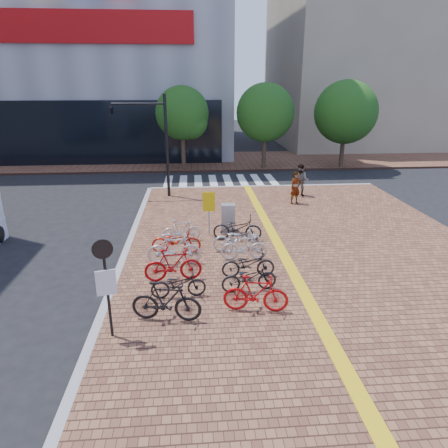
{
  "coord_description": "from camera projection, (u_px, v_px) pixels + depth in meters",
  "views": [
    {
      "loc": [
        -1.32,
        -12.1,
        6.28
      ],
      "look_at": [
        -0.23,
        1.84,
        1.3
      ],
      "focal_mm": 32.0,
      "sensor_mm": 36.0,
      "label": 1
    }
  ],
  "objects": [
    {
      "name": "bike_11",
      "position": [
        237.0,
        228.0,
        16.26
      ],
      "size": [
        2.05,
        0.96,
        1.04
      ],
      "primitive_type": "imported",
      "rotation": [
        0.0,
        0.0,
        1.43
      ],
      "color": "black",
      "rests_on": "sidewalk"
    },
    {
      "name": "tactile_strip",
      "position": [
        346.0,
        371.0,
        8.97
      ],
      "size": [
        0.4,
        34.0,
        0.01
      ],
      "primitive_type": "cube",
      "color": "gold",
      "rests_on": "sidewalk"
    },
    {
      "name": "kerb_north",
      "position": [
        263.0,
        187.0,
        25.03
      ],
      "size": [
        14.0,
        0.25,
        0.15
      ],
      "primitive_type": "cube",
      "color": "gray",
      "rests_on": "ground"
    },
    {
      "name": "building_beige",
      "position": [
        374.0,
        55.0,
        41.93
      ],
      "size": [
        20.0,
        18.0,
        18.0
      ],
      "primitive_type": "cube",
      "color": "gray",
      "rests_on": "ground"
    },
    {
      "name": "bike_9",
      "position": [
        244.0,
        247.0,
        14.43
      ],
      "size": [
        1.72,
        0.51,
        1.03
      ],
      "primitive_type": "imported",
      "rotation": [
        0.0,
        0.0,
        1.56
      ],
      "color": "silver",
      "rests_on": "sidewalk"
    },
    {
      "name": "bike_6",
      "position": [
        256.0,
        294.0,
        11.16
      ],
      "size": [
        1.89,
        0.8,
        1.1
      ],
      "primitive_type": "imported",
      "rotation": [
        0.0,
        0.0,
        1.41
      ],
      "color": "red",
      "rests_on": "sidewalk"
    },
    {
      "name": "pedestrian_b",
      "position": [
        301.0,
        180.0,
        22.52
      ],
      "size": [
        1.1,
        1.02,
        1.8
      ],
      "primitive_type": "imported",
      "rotation": [
        0.0,
        0.0,
        -0.5
      ],
      "color": "#48505C",
      "rests_on": "sidewalk"
    },
    {
      "name": "pedestrian_a",
      "position": [
        295.0,
        188.0,
        21.08
      ],
      "size": [
        0.74,
        0.62,
        1.72
      ],
      "primitive_type": "imported",
      "rotation": [
        0.0,
        0.0,
        0.39
      ],
      "color": "gray",
      "rests_on": "sidewalk"
    },
    {
      "name": "kerb_west",
      "position": [
        74.0,
        389.0,
        8.55
      ],
      "size": [
        0.25,
        34.0,
        0.15
      ],
      "primitive_type": "cube",
      "color": "gray",
      "rests_on": "ground"
    },
    {
      "name": "bike_2",
      "position": [
        173.0,
        265.0,
        12.89
      ],
      "size": [
        1.9,
        0.67,
        1.12
      ],
      "primitive_type": "imported",
      "rotation": [
        0.0,
        0.0,
        1.65
      ],
      "color": "#A00B0E",
      "rests_on": "sidewalk"
    },
    {
      "name": "traffic_light_pole",
      "position": [
        142.0,
        127.0,
        21.42
      ],
      "size": [
        2.99,
        1.15,
        5.57
      ],
      "color": "black",
      "rests_on": "sidewalk"
    },
    {
      "name": "bike_3",
      "position": [
        174.0,
        249.0,
        14.08
      ],
      "size": [
        1.92,
        0.58,
        1.15
      ],
      "primitive_type": "imported",
      "rotation": [
        0.0,
        0.0,
        1.55
      ],
      "color": "silver",
      "rests_on": "sidewalk"
    },
    {
      "name": "bike_10",
      "position": [
        237.0,
        238.0,
        15.26
      ],
      "size": [
        1.92,
        0.81,
        0.98
      ],
      "primitive_type": "imported",
      "rotation": [
        0.0,
        0.0,
        1.66
      ],
      "color": "#B6B6BB",
      "rests_on": "sidewalk"
    },
    {
      "name": "street_trees",
      "position": [
        279.0,
        114.0,
        28.96
      ],
      "size": [
        16.2,
        4.6,
        6.35
      ],
      "color": "#38281E",
      "rests_on": "far_sidewalk"
    },
    {
      "name": "crosswalk",
      "position": [
        221.0,
        181.0,
        26.75
      ],
      "size": [
        7.5,
        4.0,
        0.01
      ],
      "color": "silver",
      "rests_on": "ground"
    },
    {
      "name": "ground",
      "position": [
        235.0,
        278.0,
        13.57
      ],
      "size": [
        120.0,
        120.0,
        0.0
      ],
      "primitive_type": "plane",
      "color": "black",
      "rests_on": "ground"
    },
    {
      "name": "sidewalk",
      "position": [
        389.0,
        371.0,
        9.07
      ],
      "size": [
        14.0,
        34.0,
        0.15
      ],
      "primitive_type": "cube",
      "color": "brown",
      "rests_on": "ground"
    },
    {
      "name": "bike_0",
      "position": [
        166.0,
        301.0,
        10.71
      ],
      "size": [
        1.98,
        0.86,
        1.15
      ],
      "primitive_type": "imported",
      "rotation": [
        0.0,
        0.0,
        1.4
      ],
      "color": "black",
      "rests_on": "sidewalk"
    },
    {
      "name": "bike_5",
      "position": [
        181.0,
        230.0,
        16.15
      ],
      "size": [
        1.61,
        0.63,
        0.94
      ],
      "primitive_type": "imported",
      "rotation": [
        0.0,
        0.0,
        1.69
      ],
      "color": "silver",
      "rests_on": "sidewalk"
    },
    {
      "name": "yellow_sign",
      "position": [
        209.0,
        206.0,
        16.49
      ],
      "size": [
        0.51,
        0.12,
        1.9
      ],
      "color": "#B7B7BC",
      "rests_on": "sidewalk"
    },
    {
      "name": "far_sidewalk",
      "position": [
        209.0,
        161.0,
        33.27
      ],
      "size": [
        70.0,
        8.0,
        0.15
      ],
      "primitive_type": "cube",
      "color": "brown",
      "rests_on": "ground"
    },
    {
      "name": "bike_8",
      "position": [
        248.0,
        264.0,
        13.18
      ],
      "size": [
        1.77,
        0.64,
        0.93
      ],
      "primitive_type": "imported",
      "rotation": [
        0.0,
        0.0,
        1.58
      ],
      "color": "black",
      "rests_on": "sidewalk"
    },
    {
      "name": "utility_box",
      "position": [
        228.0,
        219.0,
        17.01
      ],
      "size": [
        0.61,
        0.46,
        1.27
      ],
      "primitive_type": "cube",
      "rotation": [
        0.0,
        0.0,
        -0.07
      ],
      "color": "#ADAEB2",
      "rests_on": "sidewalk"
    },
    {
      "name": "bike_7",
      "position": [
        249.0,
        277.0,
        12.29
      ],
      "size": [
        1.8,
        0.82,
        0.92
      ],
      "primitive_type": "imported",
      "rotation": [
        0.0,
        0.0,
        1.69
      ],
      "color": "black",
      "rests_on": "sidewalk"
    },
    {
      "name": "bike_1",
      "position": [
        178.0,
        284.0,
        11.93
      ],
      "size": [
        1.69,
        0.7,
        0.87
      ],
      "primitive_type": "imported",
      "rotation": [
        0.0,
        0.0,
        1.65
      ],
      "color": "black",
      "rests_on": "sidewalk"
    },
    {
      "name": "notice_sign",
      "position": [
        106.0,
        277.0,
        9.64
      ],
      "size": [
        0.49,
        0.18,
        2.68
      ],
      "color": "black",
      "rests_on": "sidewalk"
    },
    {
      "name": "bike_4",
      "position": [
        176.0,
        241.0,
        15.03
      ],
      "size": [
        1.87,
        0.71,
        0.97
      ],
      "primitive_type": "imported",
      "rotation": [
        0.0,
        0.0,
        1.53
      ],
      "color": "#B5190C",
      "rests_on": "sidewalk"
    }
  ]
}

